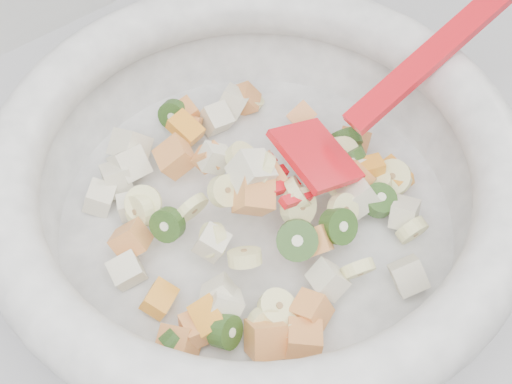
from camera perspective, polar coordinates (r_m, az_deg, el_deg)
counter at (r=0.97m, az=3.28°, el=-14.81°), size 2.00×0.60×0.90m
mixing_bowl at (r=0.49m, az=0.03°, el=0.63°), size 0.44×0.37×0.14m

